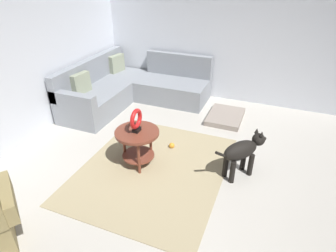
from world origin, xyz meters
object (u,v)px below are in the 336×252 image
at_px(torus_sculpture, 136,120).
at_px(dog_bed_mat, 225,117).
at_px(side_table, 137,139).
at_px(dog, 243,151).
at_px(sectional_couch, 131,89).
at_px(dog_toy_ball, 172,145).

height_order(torus_sculpture, dog_bed_mat, torus_sculpture).
distance_m(side_table, dog_bed_mat, 2.03).
bearing_deg(dog, torus_sculpture, -128.55).
bearing_deg(sectional_couch, dog_toy_ball, -132.49).
bearing_deg(torus_sculpture, dog, -77.60).
bearing_deg(dog_toy_ball, dog, -102.83).
bearing_deg(side_table, dog_toy_ball, -28.10).
xyz_separation_m(sectional_couch, dog, (-1.50, -2.45, 0.09)).
relative_size(sectional_couch, side_table, 3.75).
bearing_deg(dog, sectional_couch, -172.47).
relative_size(dog_bed_mat, dog, 1.16).
relative_size(dog_bed_mat, dog_toy_ball, 9.18).
relative_size(sectional_couch, dog_toy_ball, 25.81).
xyz_separation_m(side_table, dog_bed_mat, (1.80, -0.86, -0.37)).
xyz_separation_m(dog_bed_mat, dog_toy_ball, (-1.25, 0.57, -0.00)).
xyz_separation_m(torus_sculpture, dog_toy_ball, (0.55, -0.29, -0.67)).
distance_m(sectional_couch, torus_sculpture, 2.15).
xyz_separation_m(dog_bed_mat, dog, (-1.50, -0.51, 0.33)).
bearing_deg(side_table, torus_sculpture, 0.00).
bearing_deg(dog_bed_mat, dog, -161.21).
bearing_deg(dog_toy_ball, torus_sculpture, 151.90).
bearing_deg(dog_toy_ball, sectional_couch, 47.51).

